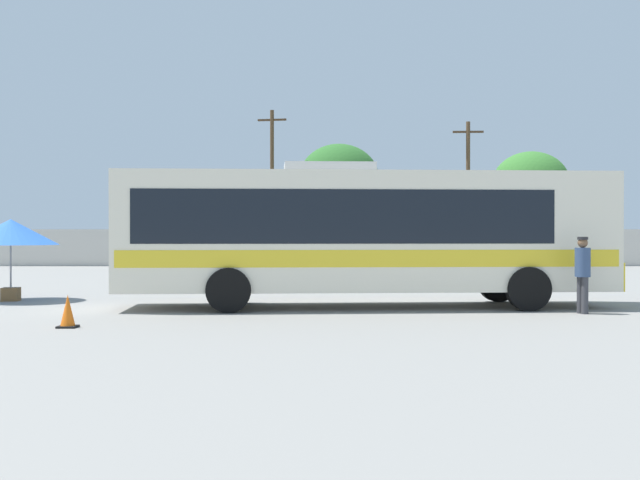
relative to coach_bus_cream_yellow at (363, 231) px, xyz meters
name	(u,v)px	position (x,y,z in m)	size (l,w,h in m)	color
ground_plane	(374,281)	(0.97, 10.30, -1.90)	(300.00, 300.00, 0.00)	gray
perimeter_wall	(358,248)	(0.97, 24.30, -0.85)	(80.00, 0.30, 2.08)	beige
coach_bus_cream_yellow	(363,231)	(0.00, 0.00, 0.00)	(12.19, 3.29, 3.55)	silver
attendant_by_bus_door	(586,270)	(4.99, -1.59, -0.90)	(0.44, 0.44, 1.75)	#38383D
vendor_umbrella_secondary_blue	(15,233)	(-9.36, 1.72, -0.05)	(2.53, 2.53, 2.22)	gray
parked_car_leftmost_white	(205,254)	(-7.25, 21.32, -1.14)	(4.23, 2.16, 1.42)	silver
parked_car_second_grey	(308,254)	(-1.77, 20.89, -1.11)	(4.32, 2.16, 1.49)	slate
utility_pole_near	(472,190)	(7.75, 26.01, 2.50)	(1.80, 0.24, 8.43)	#4C3823
utility_pole_far	(276,184)	(-3.95, 28.17, 3.02)	(1.79, 0.44, 9.46)	#4C3823
roadside_tree_left	(199,204)	(-8.98, 30.01, 1.86)	(3.74, 3.74, 5.37)	brown
roadside_tree_midleft	(342,178)	(0.20, 28.75, 3.42)	(4.97, 4.97, 7.44)	brown
roadside_tree_midright	(534,184)	(11.67, 26.87, 2.92)	(4.55, 4.55, 6.77)	brown
traffic_cone_on_apron	(72,312)	(-5.87, -4.18, -1.59)	(0.36, 0.36, 0.64)	black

